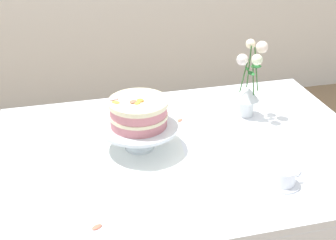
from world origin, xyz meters
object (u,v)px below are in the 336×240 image
object	(u,v)px
cake_stand	(139,129)
flower_vase	(249,85)
layer_cake	(138,112)
dining_table	(188,172)
teacup	(284,178)

from	to	relation	value
cake_stand	flower_vase	xyz separation A→B (m)	(0.49, 0.15, 0.06)
cake_stand	flower_vase	distance (m)	0.52
layer_cake	flower_vase	xyz separation A→B (m)	(0.49, 0.15, -0.01)
dining_table	flower_vase	distance (m)	0.45
layer_cake	teacup	bearing A→B (deg)	-39.19
dining_table	teacup	bearing A→B (deg)	-47.96
flower_vase	teacup	size ratio (longest dim) A/B	2.73
dining_table	layer_cake	size ratio (longest dim) A/B	6.47
teacup	dining_table	bearing A→B (deg)	132.04
dining_table	layer_cake	world-z (taller)	layer_cake
layer_cake	flower_vase	distance (m)	0.51
cake_stand	layer_cake	world-z (taller)	layer_cake
flower_vase	cake_stand	bearing A→B (deg)	-162.93
layer_cake	teacup	world-z (taller)	layer_cake
flower_vase	layer_cake	bearing A→B (deg)	-162.93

